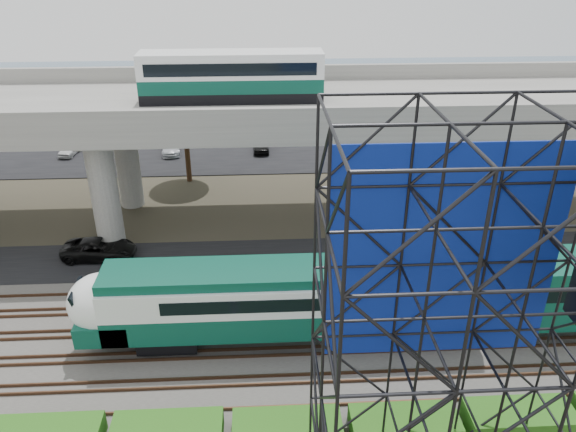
{
  "coord_description": "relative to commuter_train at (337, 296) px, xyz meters",
  "views": [
    {
      "loc": [
        0.11,
        -21.29,
        19.27
      ],
      "look_at": [
        1.6,
        6.0,
        5.45
      ],
      "focal_mm": 35.0,
      "sensor_mm": 36.0,
      "label": 1
    }
  ],
  "objects": [
    {
      "name": "ground",
      "position": [
        -3.86,
        -2.0,
        -2.88
      ],
      "size": [
        140.0,
        140.0,
        0.0
      ],
      "primitive_type": "plane",
      "color": "#474233",
      "rests_on": "ground"
    },
    {
      "name": "ballast_bed",
      "position": [
        -3.86,
        0.0,
        -2.78
      ],
      "size": [
        90.0,
        12.0,
        0.2
      ],
      "primitive_type": "cube",
      "color": "slate",
      "rests_on": "ground"
    },
    {
      "name": "service_road",
      "position": [
        -3.86,
        8.5,
        -2.84
      ],
      "size": [
        90.0,
        5.0,
        0.08
      ],
      "primitive_type": "cube",
      "color": "black",
      "rests_on": "ground"
    },
    {
      "name": "parking_lot",
      "position": [
        -3.86,
        32.0,
        -2.84
      ],
      "size": [
        90.0,
        18.0,
        0.08
      ],
      "primitive_type": "cube",
      "color": "black",
      "rests_on": "ground"
    },
    {
      "name": "harbor_water",
      "position": [
        -3.86,
        54.0,
        -2.87
      ],
      "size": [
        140.0,
        40.0,
        0.03
      ],
      "primitive_type": "cube",
      "color": "#405B6A",
      "rests_on": "ground"
    },
    {
      "name": "rail_tracks",
      "position": [
        -3.86,
        -0.0,
        -2.6
      ],
      "size": [
        90.0,
        9.52,
        0.16
      ],
      "color": "#472D1E",
      "rests_on": "ballast_bed"
    },
    {
      "name": "commuter_train",
      "position": [
        0.0,
        0.0,
        0.0
      ],
      "size": [
        29.3,
        3.06,
        4.3
      ],
      "color": "black",
      "rests_on": "rail_tracks"
    },
    {
      "name": "overpass",
      "position": [
        -3.98,
        14.0,
        5.33
      ],
      "size": [
        80.0,
        12.0,
        12.4
      ],
      "color": "#9E9B93",
      "rests_on": "ground"
    },
    {
      "name": "scaffold_tower",
      "position": [
        2.55,
        -9.98,
        4.59
      ],
      "size": [
        9.36,
        6.36,
        15.0
      ],
      "color": "black",
      "rests_on": "ground"
    },
    {
      "name": "hedge_strip",
      "position": [
        -2.86,
        -6.3,
        -2.32
      ],
      "size": [
        34.6,
        1.8,
        1.2
      ],
      "color": "#275F15",
      "rests_on": "ground"
    },
    {
      "name": "trees",
      "position": [
        -8.53,
        14.17,
        2.69
      ],
      "size": [
        40.94,
        16.94,
        7.69
      ],
      "color": "#382314",
      "rests_on": "ground"
    },
    {
      "name": "suv",
      "position": [
        -14.4,
        9.19,
        -2.14
      ],
      "size": [
        4.84,
        2.38,
        1.32
      ],
      "primitive_type": "imported",
      "rotation": [
        0.0,
        0.0,
        1.53
      ],
      "color": "black",
      "rests_on": "service_road"
    },
    {
      "name": "parked_cars",
      "position": [
        -2.49,
        31.72,
        -2.19
      ],
      "size": [
        37.84,
        9.62,
        1.29
      ],
      "color": "silver",
      "rests_on": "parking_lot"
    }
  ]
}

